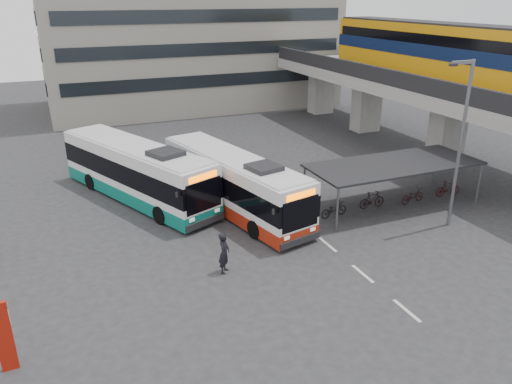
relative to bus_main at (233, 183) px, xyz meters
name	(u,v)px	position (x,y,z in m)	size (l,w,h in m)	color
ground	(282,254)	(0.22, -5.94, -1.60)	(120.00, 120.00, 0.00)	#28282B
viaduct	(422,70)	(17.22, 5.47, 4.63)	(8.00, 32.00, 9.68)	gray
bike_shelter	(392,178)	(8.68, -2.94, 0.04)	(10.00, 4.00, 2.54)	#595B60
road_markings	(363,274)	(2.72, -8.94, -1.60)	(0.15, 7.60, 0.01)	beige
bus_main	(233,183)	(0.00, 0.00, 0.00)	(5.04, 11.95, 3.45)	white
bus_teal	(137,172)	(-4.70, 3.76, 0.09)	(7.24, 12.36, 3.64)	white
pedestrian	(224,253)	(-2.84, -6.40, -0.65)	(0.69, 0.46, 1.90)	black
lamp_post	(460,136)	(9.73, -6.48, 3.32)	(1.52, 0.22, 8.64)	#595B60
sign_totem_south	(4,336)	(-11.41, -9.46, -0.28)	(0.56, 0.19, 2.57)	#9E1609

